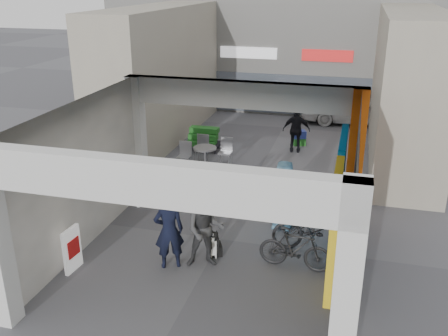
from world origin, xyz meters
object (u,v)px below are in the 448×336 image
(man_back_turned, at_px, (205,230))
(white_van, at_px, (353,106))
(border_collie, at_px, (215,245))
(bicycle_rear, at_px, (296,249))
(produce_stand, at_px, (203,142))
(man_with_dog, at_px, (169,231))
(man_crates, at_px, (296,130))
(man_elderly, at_px, (283,195))
(bicycle_front, at_px, (318,229))
(cafe_set, at_px, (204,157))

(man_back_turned, bearing_deg, white_van, 59.46)
(border_collie, height_order, white_van, white_van)
(border_collie, height_order, bicycle_rear, bicycle_rear)
(border_collie, xyz_separation_m, bicycle_rear, (1.84, -0.05, 0.21))
(border_collie, relative_size, white_van, 0.16)
(produce_stand, bearing_deg, border_collie, -93.33)
(man_with_dog, bearing_deg, bicycle_rear, 166.27)
(border_collie, distance_m, man_with_dog, 1.23)
(bicycle_rear, xyz_separation_m, white_van, (0.89, 12.32, 0.26))
(man_crates, bearing_deg, white_van, -119.55)
(man_elderly, relative_size, bicycle_rear, 1.11)
(white_van, bearing_deg, bicycle_rear, 171.78)
(produce_stand, distance_m, border_collie, 7.48)
(bicycle_rear, bearing_deg, man_crates, 11.36)
(produce_stand, relative_size, bicycle_rear, 0.79)
(man_elderly, bearing_deg, bicycle_front, -37.97)
(cafe_set, height_order, bicycle_rear, cafe_set)
(man_with_dog, height_order, man_crates, man_with_dog)
(man_back_turned, height_order, bicycle_rear, man_back_turned)
(man_back_turned, height_order, bicycle_front, man_back_turned)
(man_back_turned, relative_size, white_van, 0.40)
(man_back_turned, height_order, white_van, man_back_turned)
(white_van, bearing_deg, produce_stand, 130.96)
(border_collie, xyz_separation_m, bicycle_front, (2.23, 0.89, 0.28))
(border_collie, distance_m, bicycle_front, 2.41)
(bicycle_rear, bearing_deg, man_with_dog, 107.25)
(produce_stand, bearing_deg, bicycle_front, -75.35)
(produce_stand, distance_m, man_elderly, 6.47)
(produce_stand, relative_size, bicycle_front, 0.60)
(man_crates, xyz_separation_m, bicycle_rear, (1.01, -7.81, -0.35))
(bicycle_rear, height_order, white_van, white_van)
(man_with_dog, relative_size, man_back_turned, 1.01)
(man_with_dog, height_order, bicycle_front, man_with_dog)
(man_with_dog, height_order, man_elderly, man_elderly)
(border_collie, xyz_separation_m, man_back_turned, (-0.09, -0.42, 0.60))
(man_elderly, distance_m, bicycle_rear, 1.99)
(bicycle_front, bearing_deg, man_back_turned, 109.07)
(border_collie, relative_size, bicycle_rear, 0.43)
(man_with_dog, relative_size, white_van, 0.40)
(man_back_turned, bearing_deg, bicycle_rear, -7.07)
(bicycle_front, bearing_deg, man_crates, 1.22)
(cafe_set, relative_size, man_elderly, 0.90)
(cafe_set, height_order, man_with_dog, man_with_dog)
(man_with_dog, bearing_deg, man_back_turned, 172.17)
(produce_stand, relative_size, man_with_dog, 0.72)
(cafe_set, xyz_separation_m, bicycle_front, (4.16, -4.53, 0.21))
(man_with_dog, relative_size, bicycle_rear, 1.09)
(man_back_turned, bearing_deg, man_crates, 65.56)
(cafe_set, distance_m, man_back_turned, 6.14)
(produce_stand, distance_m, man_back_turned, 7.87)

